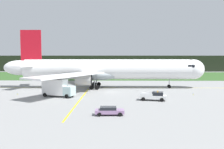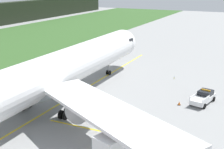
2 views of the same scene
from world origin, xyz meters
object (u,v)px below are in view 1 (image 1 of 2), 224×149
(catering_truck, at_px, (57,88))
(staff_car, at_px, (109,111))
(airliner, at_px, (104,70))
(ops_pickup_truck, at_px, (154,96))
(apron_cone, at_px, (140,97))

(catering_truck, xyz_separation_m, staff_car, (11.92, -16.69, -1.29))
(airliner, bearing_deg, catering_truck, -122.06)
(airliner, bearing_deg, ops_pickup_truck, -60.55)
(airliner, bearing_deg, staff_car, -85.87)
(airliner, distance_m, ops_pickup_truck, 22.76)
(ops_pickup_truck, distance_m, staff_car, 15.27)
(catering_truck, relative_size, apron_cone, 12.84)
(staff_car, distance_m, apron_cone, 16.83)
(staff_car, bearing_deg, apron_cone, 68.32)
(airliner, height_order, ops_pickup_truck, airliner)
(catering_truck, relative_size, staff_car, 1.67)
(airliner, relative_size, staff_car, 12.48)
(ops_pickup_truck, height_order, catering_truck, catering_truck)
(staff_car, bearing_deg, catering_truck, 125.54)
(ops_pickup_truck, height_order, staff_car, ops_pickup_truck)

